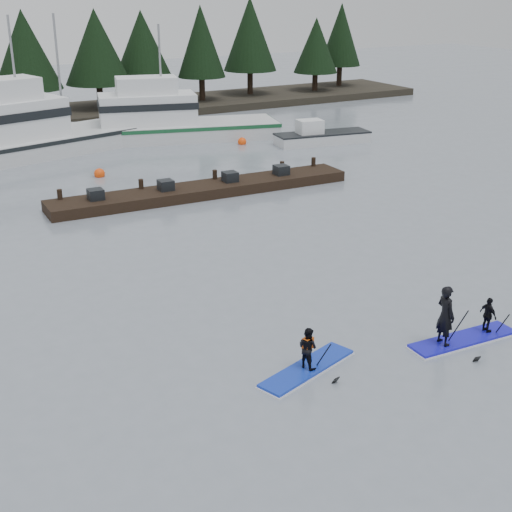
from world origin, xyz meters
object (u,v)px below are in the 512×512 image
paddleboard_solo (307,358)px  fishing_boat_medium (168,131)px  floating_dock (203,190)px  paddleboard_duo (459,323)px  fishing_boat_large (28,145)px

paddleboard_solo → fishing_boat_medium: bearing=56.3°
floating_dock → paddleboard_duo: size_ratio=4.38×
fishing_boat_large → paddleboard_duo: fishing_boat_large is taller
paddleboard_duo → fishing_boat_large: bearing=103.1°
fishing_boat_medium → floating_dock: bearing=-90.2°
fishing_boat_large → fishing_boat_medium: 9.43m
fishing_boat_medium → paddleboard_solo: (-8.60, -30.61, -0.19)m
fishing_boat_medium → floating_dock: size_ratio=0.93×
fishing_boat_large → floating_dock: fishing_boat_large is taller
paddleboard_solo → fishing_boat_large: bearing=73.6°
paddleboard_solo → floating_dock: bearing=56.0°
floating_dock → paddleboard_solo: (-4.94, -17.18, 0.14)m
fishing_boat_medium → fishing_boat_large: bearing=-163.0°
fishing_boat_large → paddleboard_duo: (5.65, -31.12, -0.04)m
fishing_boat_large → paddleboard_solo: (0.82, -30.28, -0.29)m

